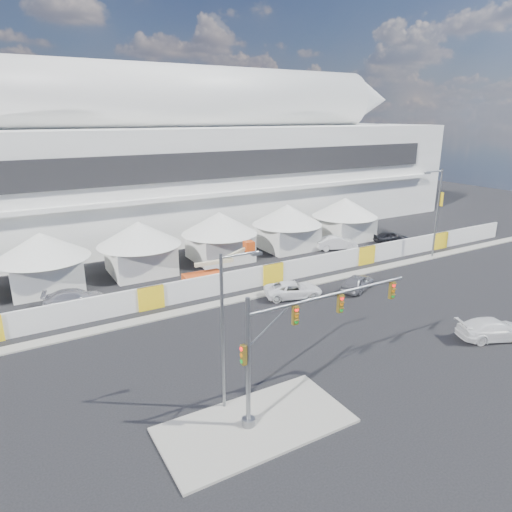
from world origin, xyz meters
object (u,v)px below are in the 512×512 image
traffic_mast (287,345)px  lot_car_b (391,237)px  streetlight_median (226,322)px  boom_lift (209,274)px  streetlight_curb (437,207)px  pickup_curb (293,290)px  sedan_silver (358,282)px  pickup_near (493,329)px  lot_car_c (75,298)px  lot_car_a (336,243)px

traffic_mast → lot_car_b: bearing=35.7°
streetlight_median → boom_lift: streetlight_median is taller
lot_car_b → streetlight_median: size_ratio=0.50×
streetlight_median → streetlight_curb: bearing=22.2°
pickup_curb → streetlight_median: bearing=150.7°
sedan_silver → lot_car_b: size_ratio=1.00×
traffic_mast → boom_lift: traffic_mast is taller
lot_car_b → sedan_silver: bearing=144.2°
streetlight_median → pickup_curb: bearing=43.0°
sedan_silver → streetlight_median: (-18.42, -9.85, 4.46)m
sedan_silver → pickup_near: size_ratio=0.84×
lot_car_c → traffic_mast: 22.74m
lot_car_c → pickup_near: bearing=-118.7°
pickup_curb → lot_car_c: 18.83m
pickup_near → streetlight_curb: size_ratio=0.53×
lot_car_c → streetlight_curb: 38.31m
pickup_near → lot_car_c: bearing=71.6°
lot_car_c → streetlight_median: streetlight_median is taller
lot_car_c → traffic_mast: size_ratio=0.47×
lot_car_b → lot_car_c: bearing=111.1°
lot_car_c → boom_lift: 12.17m
lot_car_a → traffic_mast: size_ratio=0.46×
pickup_near → pickup_curb: bearing=52.3°
streetlight_curb → pickup_curb: bearing=-174.7°
boom_lift → pickup_near: bearing=-54.0°
sedan_silver → traffic_mast: (-15.98, -11.95, 3.45)m
pickup_curb → lot_car_c: lot_car_c is taller
pickup_near → traffic_mast: bearing=111.2°
streetlight_median → boom_lift: size_ratio=1.21×
lot_car_a → lot_car_b: (7.95, -1.22, -0.07)m
pickup_curb → lot_car_a: lot_car_a is taller
pickup_curb → streetlight_curb: 21.06m
pickup_near → lot_car_a: (5.05, 23.70, 0.05)m
lot_car_a → streetlight_curb: streetlight_curb is taller
lot_car_a → pickup_near: bearing=-171.3°
lot_car_b → boom_lift: 26.13m
pickup_curb → streetlight_median: streetlight_median is taller
streetlight_median → boom_lift: bearing=68.5°
pickup_curb → boom_lift: (-5.03, 6.96, 0.28)m
streetlight_median → streetlight_curb: (32.61, 13.30, 0.60)m
sedan_silver → streetlight_median: size_ratio=0.50×
pickup_curb → traffic_mast: 17.06m
streetlight_curb → lot_car_c: bearing=171.2°
sedan_silver → boom_lift: bearing=29.1°
streetlight_curb → pickup_near: bearing=-128.1°
lot_car_a → boom_lift: (-18.12, -2.93, 0.18)m
lot_car_c → streetlight_median: (4.92, -19.13, 4.48)m
sedan_silver → traffic_mast: bearing=103.2°
lot_car_a → lot_car_c: 30.35m
pickup_curb → lot_car_c: size_ratio=1.01×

